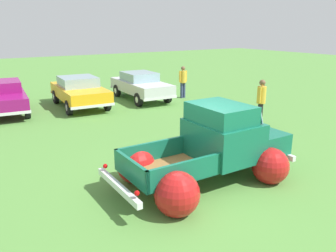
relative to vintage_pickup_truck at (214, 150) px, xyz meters
name	(u,v)px	position (x,y,z in m)	size (l,w,h in m)	color
ground_plane	(201,182)	(-0.39, 0.00, -0.76)	(80.00, 80.00, 0.00)	#548C3D
vintage_pickup_truck	(214,150)	(0.00, 0.00, 0.00)	(4.63, 2.81, 1.96)	black
show_car_0	(2,96)	(-3.45, 10.37, 0.03)	(2.30, 4.56, 1.43)	black
show_car_1	(79,91)	(-0.14, 9.81, 0.03)	(2.21, 4.45, 1.43)	black
show_car_2	(141,85)	(3.15, 9.71, 0.02)	(2.00, 4.44, 1.43)	black
spectator_0	(183,80)	(5.27, 8.85, 0.22)	(0.53, 0.36, 1.71)	navy
spectator_1	(261,99)	(4.76, 2.85, 0.27)	(0.52, 0.45, 1.79)	black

